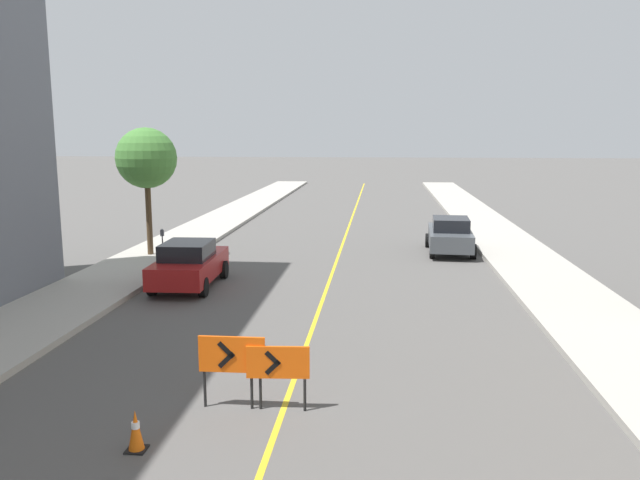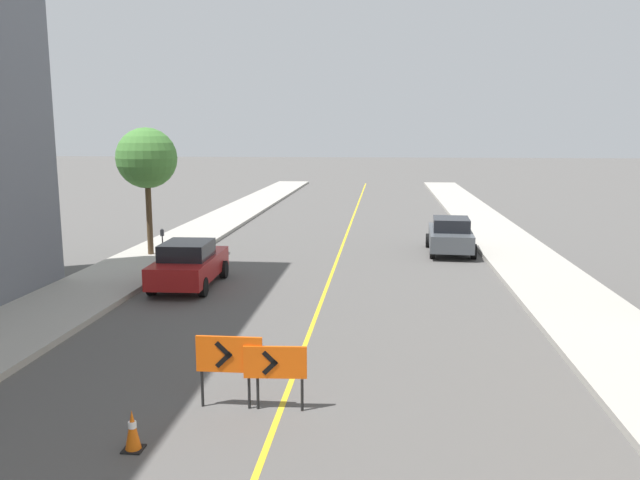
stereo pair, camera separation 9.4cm
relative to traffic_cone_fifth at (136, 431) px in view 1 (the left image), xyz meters
The scene contains 10 objects.
lane_stripe 20.52m from the traffic_cone_fifth, 83.87° to the left, with size 0.12×73.97×0.01m.
sidewalk_left 21.14m from the traffic_cone_fifth, 105.21° to the left, with size 3.20×73.97×0.17m.
sidewalk_right 22.69m from the traffic_cone_fifth, 64.05° to the left, with size 3.20×73.97×0.17m.
traffic_cone_fifth is the anchor object (origin of this frame).
arrow_barricade_primary 2.25m from the traffic_cone_fifth, 55.72° to the left, with size 1.28×0.09×1.42m.
arrow_barricade_secondary 2.80m from the traffic_cone_fifth, 40.21° to the left, with size 1.20×0.14×1.26m.
parked_car_curb_near 11.40m from the traffic_cone_fifth, 102.86° to the left, with size 1.95×4.35×1.59m.
parked_car_curb_mid 19.59m from the traffic_cone_fifth, 68.92° to the left, with size 2.02×4.39×1.59m.
parking_meter_far_curb 14.14m from the traffic_cone_fifth, 107.74° to the left, with size 0.12×0.11×1.47m.
street_tree_left_near 17.26m from the traffic_cone_fifth, 109.83° to the left, with size 2.51×2.51×5.30m.
Camera 1 is at (1.79, 7.29, 5.20)m, focal length 35.00 mm.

